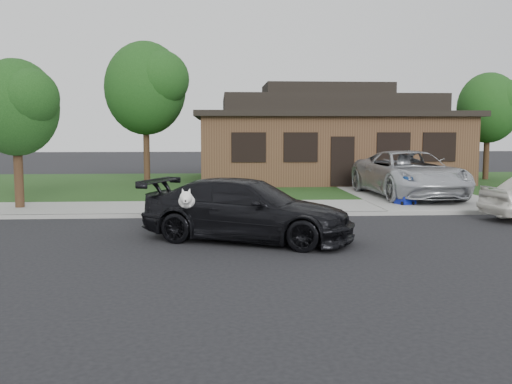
{
  "coord_description": "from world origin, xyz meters",
  "views": [
    {
      "loc": [
        -1.29,
        -12.97,
        2.46
      ],
      "look_at": [
        -0.43,
        -0.07,
        1.1
      ],
      "focal_mm": 40.0,
      "sensor_mm": 36.0,
      "label": 1
    }
  ],
  "objects": [
    {
      "name": "curb",
      "position": [
        0.0,
        3.5,
        0.06
      ],
      "size": [
        60.0,
        0.12,
        0.12
      ],
      "primitive_type": "cube",
      "color": "gray",
      "rests_on": "ground"
    },
    {
      "name": "driveway",
      "position": [
        6.0,
        10.0,
        0.07
      ],
      "size": [
        4.5,
        13.0,
        0.14
      ],
      "primitive_type": "cube",
      "color": "gray",
      "rests_on": "ground"
    },
    {
      "name": "sidewalk",
      "position": [
        0.0,
        5.0,
        0.06
      ],
      "size": [
        60.0,
        3.0,
        0.12
      ],
      "primitive_type": "cube",
      "color": "gray",
      "rests_on": "ground"
    },
    {
      "name": "recycling_bin",
      "position": [
        4.77,
        5.03,
        0.59
      ],
      "size": [
        0.72,
        0.72,
        0.92
      ],
      "rotation": [
        0.0,
        0.0,
        0.4
      ],
      "color": "navy",
      "rests_on": "sidewalk"
    },
    {
      "name": "house",
      "position": [
        4.0,
        15.0,
        2.13
      ],
      "size": [
        12.6,
        8.6,
        4.65
      ],
      "color": "#422B1C",
      "rests_on": "ground"
    },
    {
      "name": "tree_1",
      "position": [
        12.14,
        14.4,
        3.71
      ],
      "size": [
        3.15,
        3.0,
        5.25
      ],
      "color": "#332114",
      "rests_on": "ground"
    },
    {
      "name": "ground",
      "position": [
        0.0,
        0.0,
        0.0
      ],
      "size": [
        120.0,
        120.0,
        0.0
      ],
      "primitive_type": "plane",
      "color": "black",
      "rests_on": "ground"
    },
    {
      "name": "lawn",
      "position": [
        0.0,
        13.0,
        0.07
      ],
      "size": [
        60.0,
        13.0,
        0.13
      ],
      "primitive_type": "cube",
      "color": "#193814",
      "rests_on": "ground"
    },
    {
      "name": "tree_0",
      "position": [
        -4.34,
        12.88,
        4.48
      ],
      "size": [
        3.78,
        3.6,
        6.34
      ],
      "color": "#332114",
      "rests_on": "ground"
    },
    {
      "name": "sedan",
      "position": [
        -0.63,
        -0.17,
        0.7
      ],
      "size": [
        5.22,
        3.69,
        1.4
      ],
      "rotation": [
        0.0,
        0.0,
        1.17
      ],
      "color": "black",
      "rests_on": "ground"
    },
    {
      "name": "minivan",
      "position": [
        5.59,
        7.16,
        0.97
      ],
      "size": [
        3.09,
        6.1,
        1.65
      ],
      "primitive_type": "imported",
      "rotation": [
        0.0,
        0.0,
        0.06
      ],
      "color": "#B9BCC1",
      "rests_on": "driveway"
    },
    {
      "name": "tree_2",
      "position": [
        -7.38,
        5.11,
        3.27
      ],
      "size": [
        2.73,
        2.6,
        4.59
      ],
      "color": "#332114",
      "rests_on": "ground"
    }
  ]
}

